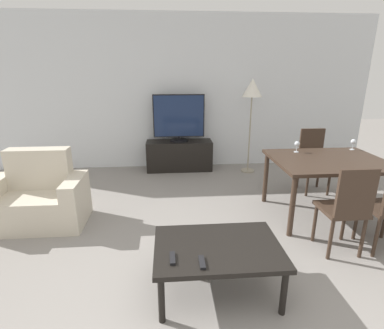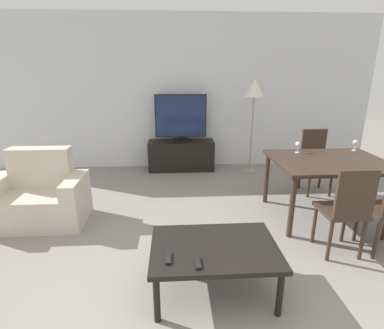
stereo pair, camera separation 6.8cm
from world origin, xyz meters
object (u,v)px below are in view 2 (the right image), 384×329
object	(u,v)px
armchair	(39,198)
remote_primary	(198,262)
wine_glass_left	(355,143)
wine_glass_center	(298,145)
floor_lamp	(254,92)
tv	(181,118)
tv_stand	(181,155)
dining_table	(329,166)
dining_chair_far	(315,158)
remote_secondary	(168,258)
coffee_table	(214,251)
dining_chair_near	(346,208)

from	to	relation	value
armchair	remote_primary	bearing A→B (deg)	-40.88
wine_glass_left	wine_glass_center	size ratio (longest dim) A/B	1.00
floor_lamp	wine_glass_center	world-z (taller)	floor_lamp
tv	wine_glass_center	size ratio (longest dim) A/B	6.17
tv_stand	dining_table	size ratio (longest dim) A/B	0.89
armchair	remote_primary	distance (m)	2.36
wine_glass_center	armchair	bearing A→B (deg)	-175.36
dining_chair_far	dining_table	bearing A→B (deg)	-105.66
remote_primary	remote_secondary	world-z (taller)	same
armchair	floor_lamp	distance (m)	3.59
coffee_table	armchair	bearing A→B (deg)	145.68
dining_table	wine_glass_center	distance (m)	0.46
coffee_table	dining_chair_near	world-z (taller)	dining_chair_near
armchair	dining_table	size ratio (longest dim) A/B	0.82
armchair	remote_primary	size ratio (longest dim) A/B	7.22
dining_chair_near	dining_table	bearing A→B (deg)	74.34
tv_stand	floor_lamp	distance (m)	1.69
remote_secondary	wine_glass_left	xyz separation A→B (m)	(2.45, 1.79, 0.41)
remote_secondary	wine_glass_left	distance (m)	3.06
remote_secondary	floor_lamp	bearing A→B (deg)	65.77
wine_glass_left	wine_glass_center	xyz separation A→B (m)	(-0.80, -0.06, 0.00)
coffee_table	remote_secondary	xyz separation A→B (m)	(-0.37, -0.15, 0.06)
dining_table	remote_secondary	world-z (taller)	dining_table
tv_stand	remote_primary	distance (m)	3.42
floor_lamp	wine_glass_left	distance (m)	1.80
wine_glass_left	remote_secondary	bearing A→B (deg)	-143.85
dining_chair_near	wine_glass_center	distance (m)	1.20
dining_table	wine_glass_left	distance (m)	0.69
coffee_table	wine_glass_left	size ratio (longest dim) A/B	6.96
remote_secondary	wine_glass_center	bearing A→B (deg)	46.37
coffee_table	remote_primary	size ratio (longest dim) A/B	6.78
coffee_table	dining_chair_far	xyz separation A→B (m)	(1.78, 2.07, 0.14)
armchair	coffee_table	bearing A→B (deg)	-34.32
tv	wine_glass_center	world-z (taller)	tv
tv	wine_glass_center	distance (m)	2.18
coffee_table	tv_stand	bearing A→B (deg)	93.24
tv	remote_primary	world-z (taller)	tv
dining_table	remote_primary	bearing A→B (deg)	-139.27
dining_chair_far	floor_lamp	xyz separation A→B (m)	(-0.73, 0.92, 0.89)
dining_table	dining_chair_far	bearing A→B (deg)	74.34
armchair	coffee_table	world-z (taller)	armchair
tv	coffee_table	world-z (taller)	tv
armchair	remote_primary	world-z (taller)	armchair
dining_chair_far	remote_primary	world-z (taller)	dining_chair_far
tv	wine_glass_left	world-z (taller)	tv
tv_stand	dining_chair_near	xyz separation A→B (m)	(1.50, -2.78, 0.25)
dining_chair_near	remote_secondary	world-z (taller)	dining_chair_near
dining_table	armchair	bearing A→B (deg)	178.79
floor_lamp	remote_secondary	xyz separation A→B (m)	(-1.42, -3.15, -0.97)
coffee_table	dining_table	distance (m)	2.01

